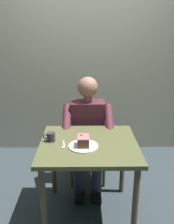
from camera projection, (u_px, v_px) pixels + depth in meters
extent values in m
plane|color=#2F393F|center=(89.00, 213.00, 2.39)|extent=(14.00, 14.00, 0.00)
cube|color=beige|center=(87.00, 44.00, 3.28)|extent=(6.40, 0.12, 3.00)
cube|color=#4F512E|center=(89.00, 145.00, 2.15)|extent=(0.85, 0.79, 0.04)
cylinder|color=brown|center=(135.00, 205.00, 1.96)|extent=(0.05, 0.05, 0.74)
cylinder|color=brown|center=(43.00, 206.00, 1.95)|extent=(0.05, 0.05, 0.74)
cylinder|color=brown|center=(123.00, 162.00, 2.59)|extent=(0.05, 0.05, 0.74)
cylinder|color=brown|center=(53.00, 162.00, 2.58)|extent=(0.05, 0.05, 0.74)
cube|color=#496524|center=(88.00, 146.00, 2.82)|extent=(0.42, 0.42, 0.04)
cube|color=#496524|center=(87.00, 120.00, 2.92)|extent=(0.38, 0.04, 0.45)
cylinder|color=#496524|center=(104.00, 170.00, 2.72)|extent=(0.04, 0.04, 0.42)
cylinder|color=#496524|center=(72.00, 170.00, 2.72)|extent=(0.04, 0.04, 0.42)
cylinder|color=#496524|center=(102.00, 154.00, 3.06)|extent=(0.04, 0.04, 0.42)
cylinder|color=#496524|center=(73.00, 155.00, 3.06)|extent=(0.04, 0.04, 0.42)
cube|color=#4F212D|center=(88.00, 124.00, 2.71)|extent=(0.36, 0.22, 0.52)
sphere|color=#986752|center=(88.00, 87.00, 2.58)|extent=(0.22, 0.22, 0.22)
cylinder|color=#986752|center=(88.00, 99.00, 2.62)|extent=(0.09, 0.09, 0.06)
cylinder|color=#4F212D|center=(109.00, 119.00, 2.55)|extent=(0.08, 0.33, 0.26)
sphere|color=#986752|center=(110.00, 134.00, 2.43)|extent=(0.09, 0.09, 0.09)
cylinder|color=#4F212D|center=(67.00, 119.00, 2.54)|extent=(0.08, 0.33, 0.26)
sphere|color=#986752|center=(66.00, 134.00, 2.43)|extent=(0.09, 0.09, 0.09)
cylinder|color=#322B3F|center=(96.00, 152.00, 2.69)|extent=(0.13, 0.38, 0.14)
cylinder|color=#322B3F|center=(80.00, 152.00, 2.69)|extent=(0.13, 0.38, 0.14)
cylinder|color=#322B3F|center=(97.00, 178.00, 2.59)|extent=(0.11, 0.11, 0.40)
cube|color=black|center=(97.00, 196.00, 2.59)|extent=(0.09, 0.22, 0.05)
cylinder|color=#322B3F|center=(80.00, 178.00, 2.59)|extent=(0.11, 0.11, 0.40)
cube|color=black|center=(80.00, 196.00, 2.59)|extent=(0.09, 0.22, 0.05)
cylinder|color=white|center=(83.00, 146.00, 2.07)|extent=(0.25, 0.25, 0.01)
cube|color=#503223|center=(83.00, 141.00, 2.06)|extent=(0.10, 0.12, 0.08)
cube|color=#C95F79|center=(83.00, 137.00, 2.04)|extent=(0.10, 0.12, 0.01)
sphere|color=gold|center=(82.00, 134.00, 2.06)|extent=(0.02, 0.02, 0.02)
cylinder|color=#302B3C|center=(51.00, 137.00, 2.16)|extent=(0.07, 0.07, 0.08)
torus|color=#302B3C|center=(46.00, 136.00, 2.16)|extent=(0.05, 0.01, 0.05)
cylinder|color=black|center=(51.00, 133.00, 2.15)|extent=(0.06, 0.06, 0.01)
cube|color=silver|center=(64.00, 144.00, 2.12)|extent=(0.03, 0.11, 0.01)
ellipsoid|color=silver|center=(63.00, 147.00, 2.05)|extent=(0.03, 0.04, 0.01)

